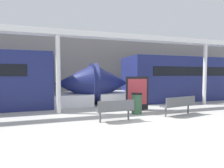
# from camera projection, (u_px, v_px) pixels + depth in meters

# --- Properties ---
(ground_plane) EXTENTS (60.00, 60.00, 0.00)m
(ground_plane) POSITION_uv_depth(u_px,v_px,m) (149.00, 131.00, 5.85)
(ground_plane) COLOR #B2AFA8
(station_wall) EXTENTS (56.00, 0.20, 5.00)m
(station_wall) POSITION_uv_depth(u_px,v_px,m) (92.00, 67.00, 15.44)
(station_wall) COLOR gray
(station_wall) RESTS_ON ground_plane
(train_left) EXTENTS (16.79, 2.93, 3.20)m
(train_left) POSITION_uv_depth(u_px,v_px,m) (198.00, 79.00, 13.67)
(train_left) COLOR navy
(train_left) RESTS_ON ground_plane
(bench_near) EXTENTS (1.54, 0.51, 0.87)m
(bench_near) POSITION_uv_depth(u_px,v_px,m) (115.00, 109.00, 6.94)
(bench_near) COLOR #4C4F54
(bench_near) RESTS_ON ground_plane
(bench_far) EXTENTS (1.87, 0.76, 0.87)m
(bench_far) POSITION_uv_depth(u_px,v_px,m) (179.00, 104.00, 7.99)
(bench_far) COLOR #4C4F54
(bench_far) RESTS_ON ground_plane
(trash_bin) EXTENTS (0.51, 0.51, 0.99)m
(trash_bin) POSITION_uv_depth(u_px,v_px,m) (137.00, 103.00, 8.36)
(trash_bin) COLOR #2D5138
(trash_bin) RESTS_ON ground_plane
(poster_board) EXTENTS (1.27, 0.07, 1.78)m
(poster_board) POSITION_uv_depth(u_px,v_px,m) (137.00, 93.00, 9.17)
(poster_board) COLOR black
(poster_board) RESTS_ON ground_plane
(support_column_near) EXTENTS (0.22, 0.22, 3.72)m
(support_column_near) POSITION_uv_depth(u_px,v_px,m) (58.00, 75.00, 8.35)
(support_column_near) COLOR silver
(support_column_near) RESTS_ON ground_plane
(support_column_far) EXTENTS (0.22, 0.22, 3.72)m
(support_column_far) POSITION_uv_depth(u_px,v_px,m) (205.00, 75.00, 10.92)
(support_column_far) COLOR silver
(support_column_far) RESTS_ON ground_plane
(canopy_beam) EXTENTS (28.00, 0.60, 0.28)m
(canopy_beam) POSITION_uv_depth(u_px,v_px,m) (58.00, 33.00, 8.24)
(canopy_beam) COLOR silver
(canopy_beam) RESTS_ON support_column_near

